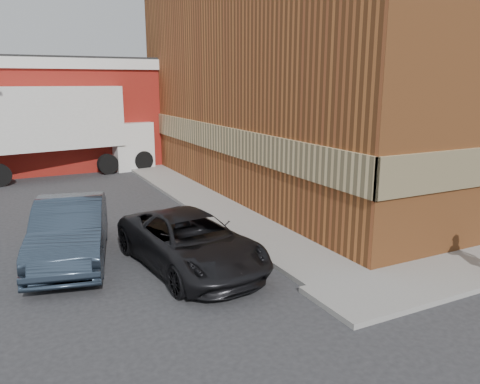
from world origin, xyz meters
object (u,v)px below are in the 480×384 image
sedan (70,231)px  box_truck (65,124)px  suv_a (190,241)px  brick_building (358,75)px

sedan → box_truck: 12.16m
suv_a → box_truck: size_ratio=0.54×
brick_building → suv_a: (-10.57, -6.66, -4.02)m
suv_a → box_truck: 13.94m
brick_building → sedan: brick_building is taller
brick_building → box_truck: size_ratio=2.07×
brick_building → suv_a: brick_building is taller
box_truck → suv_a: bearing=-94.5°
brick_building → box_truck: 13.87m
suv_a → brick_building: bearing=25.6°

